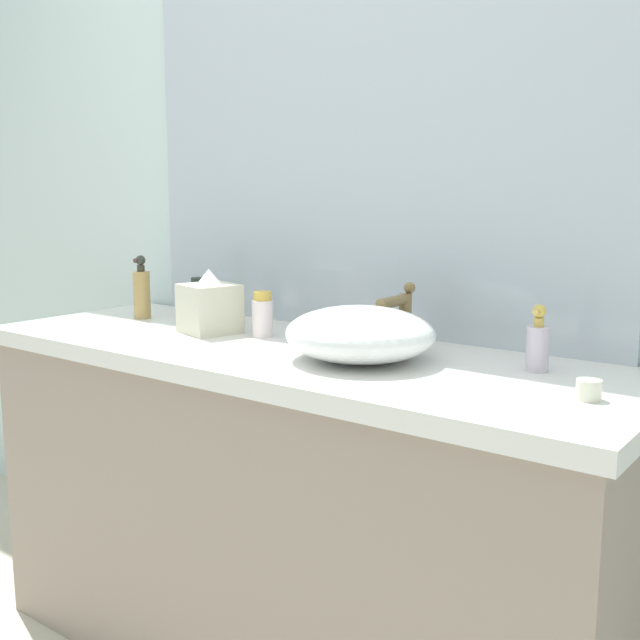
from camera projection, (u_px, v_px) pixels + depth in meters
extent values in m
cube|color=silver|center=(384.00, 158.00, 1.97)|extent=(6.00, 0.06, 2.60)
cube|color=gray|center=(290.00, 522.00, 1.89)|extent=(1.65, 0.54, 0.80)
cube|color=silver|center=(289.00, 356.00, 1.82)|extent=(1.69, 0.58, 0.04)
cube|color=#B2BCC6|center=(359.00, 101.00, 1.95)|extent=(1.45, 0.01, 1.20)
ellipsoid|color=white|center=(360.00, 334.00, 1.66)|extent=(0.33, 0.32, 0.12)
cylinder|color=olive|center=(405.00, 320.00, 1.81)|extent=(0.03, 0.03, 0.13)
cylinder|color=olive|center=(393.00, 302.00, 1.76)|extent=(0.03, 0.11, 0.03)
sphere|color=olive|center=(410.00, 288.00, 1.82)|extent=(0.03, 0.03, 0.03)
cylinder|color=silver|center=(538.00, 349.00, 1.57)|extent=(0.05, 0.05, 0.09)
cylinder|color=gold|center=(539.00, 322.00, 1.56)|extent=(0.02, 0.02, 0.02)
sphere|color=gold|center=(539.00, 311.00, 1.55)|extent=(0.03, 0.03, 0.03)
cylinder|color=gold|center=(537.00, 312.00, 1.54)|extent=(0.01, 0.02, 0.01)
cylinder|color=gray|center=(199.00, 302.00, 2.16)|extent=(0.05, 0.05, 0.11)
cylinder|color=#202C23|center=(199.00, 280.00, 2.15)|extent=(0.04, 0.04, 0.01)
cylinder|color=#A9884B|center=(142.00, 295.00, 2.23)|extent=(0.05, 0.05, 0.14)
cylinder|color=#373526|center=(141.00, 268.00, 2.21)|extent=(0.02, 0.02, 0.02)
sphere|color=#2D3228|center=(140.00, 260.00, 2.21)|extent=(0.03, 0.03, 0.03)
cylinder|color=#392B26|center=(138.00, 260.00, 2.20)|extent=(0.01, 0.02, 0.01)
cylinder|color=white|center=(263.00, 318.00, 1.94)|extent=(0.05, 0.05, 0.09)
cylinder|color=gold|center=(262.00, 296.00, 1.93)|extent=(0.05, 0.05, 0.02)
cube|color=beige|center=(210.00, 309.00, 2.00)|extent=(0.16, 0.16, 0.13)
cone|color=white|center=(209.00, 277.00, 1.98)|extent=(0.07, 0.07, 0.04)
cylinder|color=beige|center=(589.00, 390.00, 1.35)|extent=(0.05, 0.05, 0.04)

